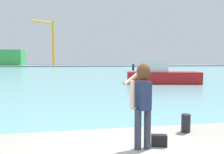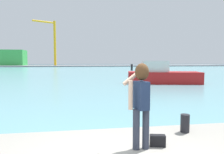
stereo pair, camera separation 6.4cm
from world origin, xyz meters
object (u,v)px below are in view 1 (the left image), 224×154
at_px(harbor_bollard, 186,123).
at_px(warehouse_left, 6,58).
at_px(person_photographer, 142,97).
at_px(boat_moored, 161,75).
at_px(handbag, 159,140).
at_px(port_crane, 51,39).

distance_m(harbor_bollard, warehouse_left, 98.33).
xyz_separation_m(person_photographer, boat_moored, (7.19, 16.45, -0.73)).
bearing_deg(warehouse_left, person_photographer, -71.23).
height_order(handbag, port_crane, port_crane).
distance_m(person_photographer, handbag, 1.03).
distance_m(handbag, boat_moored, 17.74).
relative_size(handbag, port_crane, 0.02).
height_order(person_photographer, port_crane, port_crane).
xyz_separation_m(person_photographer, handbag, (0.40, 0.07, -0.95)).
relative_size(harbor_bollard, warehouse_left, 0.03).
bearing_deg(person_photographer, port_crane, -4.55).
relative_size(handbag, warehouse_left, 0.02).
distance_m(warehouse_left, port_crane, 22.34).
height_order(handbag, harbor_bollard, harbor_bollard).
distance_m(handbag, warehouse_left, 98.70).
height_order(handbag, warehouse_left, warehouse_left).
height_order(warehouse_left, port_crane, port_crane).
distance_m(harbor_bollard, boat_moored, 16.69).
bearing_deg(port_crane, warehouse_left, 161.74).
relative_size(person_photographer, harbor_bollard, 3.87).
xyz_separation_m(boat_moored, warehouse_left, (-38.92, 76.88, 2.95)).
bearing_deg(warehouse_left, port_crane, -18.26).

